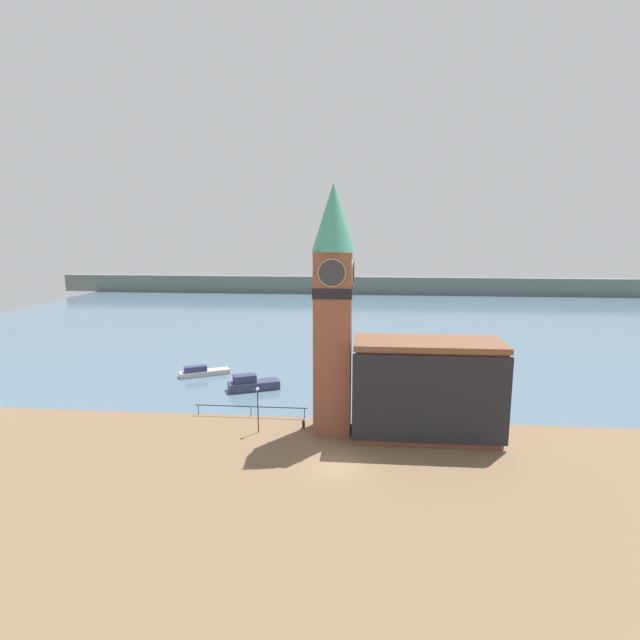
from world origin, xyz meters
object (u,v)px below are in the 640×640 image
lamp_post (258,402)px  boat_far (202,372)px  boat_near (252,384)px  mooring_bollard_near (303,424)px  pier_building (427,389)px  clock_tower (333,304)px

lamp_post → boat_far: bearing=122.4°
boat_near → mooring_bollard_near: boat_near is taller
pier_building → mooring_bollard_near: size_ratio=16.76×
mooring_bollard_near → lamp_post: 4.95m
boat_far → pier_building: bearing=-61.1°
clock_tower → boat_near: bearing=132.4°
lamp_post → clock_tower: bearing=9.2°
clock_tower → mooring_bollard_near: (-2.76, 0.30, -11.50)m
clock_tower → pier_building: (8.42, -0.48, -7.50)m
mooring_bollard_near → pier_building: bearing=-4.0°
clock_tower → lamp_post: bearing=-170.8°
boat_near → mooring_bollard_near: (7.40, -10.83, -0.28)m
boat_near → boat_far: bearing=122.2°
boat_near → boat_far: size_ratio=0.98×
pier_building → lamp_post: 15.28m
pier_building → boat_far: size_ratio=2.09×
clock_tower → pier_building: 11.29m
mooring_bollard_near → boat_near: bearing=124.4°
mooring_bollard_near → lamp_post: (-4.01, -1.40, 2.55)m
boat_far → clock_tower: bearing=-71.0°
pier_building → boat_near: size_ratio=2.13×
clock_tower → boat_far: clock_tower is taller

